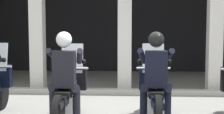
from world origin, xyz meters
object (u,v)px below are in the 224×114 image
(motorcycle_center_right, at_px, (154,93))
(police_officer_center_right, at_px, (156,71))
(motorcycle_center_left, at_px, (68,93))
(police_officer_center_left, at_px, (65,71))

(motorcycle_center_right, relative_size, police_officer_center_right, 1.29)
(motorcycle_center_left, xyz_separation_m, police_officer_center_left, (-0.00, -0.28, 0.44))
(motorcycle_center_left, height_order, police_officer_center_right, police_officer_center_right)
(motorcycle_center_right, distance_m, police_officer_center_right, 0.52)
(motorcycle_center_left, relative_size, motorcycle_center_right, 1.00)
(motorcycle_center_left, bearing_deg, police_officer_center_right, -6.54)
(motorcycle_center_right, bearing_deg, police_officer_center_right, -94.33)
(police_officer_center_left, height_order, police_officer_center_right, same)
(motorcycle_center_right, bearing_deg, police_officer_center_left, -169.67)
(motorcycle_center_right, xyz_separation_m, police_officer_center_right, (-0.00, -0.28, 0.44))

